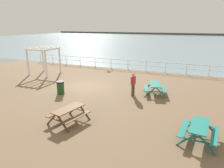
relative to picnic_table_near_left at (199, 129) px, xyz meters
name	(u,v)px	position (x,y,z in m)	size (l,w,h in m)	color
ground_plane	(86,88)	(-8.63, 5.16, -0.68)	(30.00, 24.00, 0.20)	brown
sea_band	(171,41)	(-8.63, 57.91, -0.58)	(142.00, 90.00, 0.01)	gray
distant_shoreline	(183,35)	(-8.63, 100.91, -0.58)	(142.00, 6.00, 1.80)	#4C4C47
seaward_railing	(119,62)	(-8.63, 12.91, 0.17)	(23.07, 0.07, 1.08)	white
picnic_table_near_left	(199,129)	(0.00, 0.00, 0.00)	(1.71, 1.95, 0.80)	#1E7A70
picnic_table_near_right	(69,112)	(-6.24, -0.68, 0.00)	(1.84, 2.06, 0.80)	brown
picnic_table_mid_centre	(155,86)	(-3.04, 5.56, 0.00)	(1.92, 2.13, 0.80)	#1E7A70
visitor	(133,83)	(-4.39, 4.56, 0.36)	(0.30, 0.52, 1.66)	#4C4233
lattice_pergola	(44,54)	(-14.75, 7.51, 1.41)	(2.47, 2.59, 2.70)	white
litter_bin	(60,88)	(-9.38, 2.87, -0.10)	(0.55, 0.55, 0.95)	#1E4723
rope_coil	(109,71)	(-9.07, 10.90, -0.53)	(0.55, 0.55, 0.11)	tan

